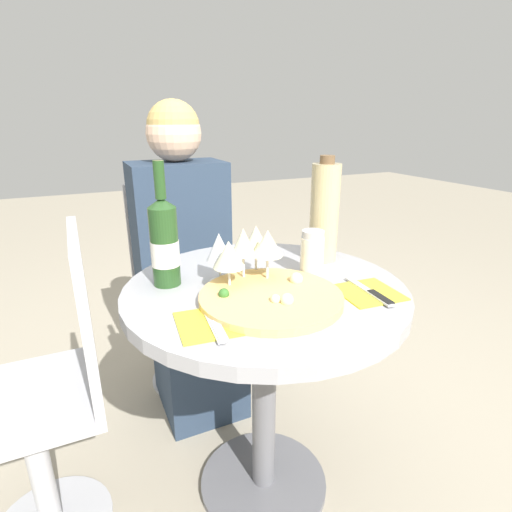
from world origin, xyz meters
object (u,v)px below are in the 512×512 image
object	(u,v)px
chair_empty_side	(51,399)
seated_diner	(188,273)
dining_table	(265,336)
pizza_large	(271,297)
wine_bottle	(164,242)
tall_carafe	(324,212)
chair_behind_diner	(180,286)

from	to	relation	value
chair_empty_side	seated_diner	bearing A→B (deg)	-48.56
dining_table	chair_empty_side	world-z (taller)	chair_empty_side
pizza_large	wine_bottle	distance (m)	0.32
wine_bottle	tall_carafe	bearing A→B (deg)	-1.18
chair_empty_side	tall_carafe	bearing A→B (deg)	-91.31
pizza_large	wine_bottle	size ratio (longest dim) A/B	1.08
dining_table	seated_diner	distance (m)	0.58
chair_behind_diner	seated_diner	bearing A→B (deg)	90.00
dining_table	chair_behind_diner	size ratio (longest dim) A/B	0.86
tall_carafe	pizza_large	bearing A→B (deg)	-144.27
chair_behind_diner	dining_table	bearing A→B (deg)	95.18
wine_bottle	tall_carafe	distance (m)	0.50
seated_diner	wine_bottle	xyz separation A→B (m)	(-0.17, -0.46, 0.28)
chair_empty_side	tall_carafe	distance (m)	0.93
seated_diner	wine_bottle	world-z (taller)	seated_diner
chair_behind_diner	chair_empty_side	xyz separation A→B (m)	(-0.51, -0.59, 0.00)
seated_diner	tall_carafe	xyz separation A→B (m)	(0.32, -0.47, 0.32)
chair_empty_side	pizza_large	xyz separation A→B (m)	(0.54, -0.23, 0.29)
pizza_large	dining_table	bearing A→B (deg)	72.87
seated_diner	chair_empty_side	size ratio (longest dim) A/B	1.37
seated_diner	tall_carafe	size ratio (longest dim) A/B	3.73
chair_empty_side	wine_bottle	distance (m)	0.52
dining_table	seated_diner	world-z (taller)	seated_diner
wine_bottle	tall_carafe	size ratio (longest dim) A/B	1.02
chair_empty_side	pizza_large	world-z (taller)	chair_empty_side
dining_table	tall_carafe	size ratio (longest dim) A/B	2.35
seated_diner	wine_bottle	size ratio (longest dim) A/B	3.66
chair_behind_diner	chair_empty_side	bearing A→B (deg)	49.32
pizza_large	tall_carafe	distance (m)	0.38
wine_bottle	seated_diner	bearing A→B (deg)	69.06
chair_behind_diner	wine_bottle	size ratio (longest dim) A/B	2.67
pizza_large	tall_carafe	size ratio (longest dim) A/B	1.09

